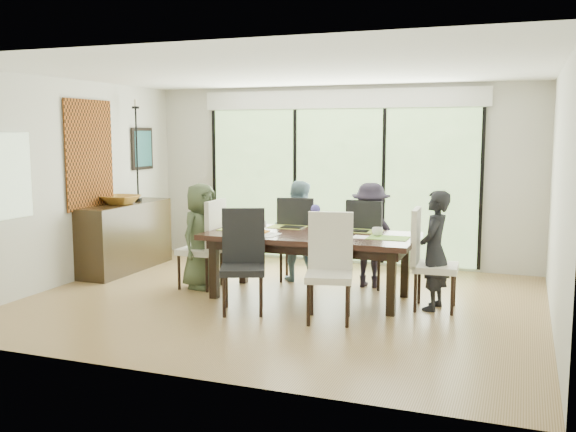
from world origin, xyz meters
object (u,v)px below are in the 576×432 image
(chair_left_end, at_px, (200,243))
(chair_near_left, at_px, (243,261))
(chair_right_end, at_px, (436,259))
(cup_b, at_px, (320,231))
(bowl, at_px, (121,200))
(chair_near_right, at_px, (329,268))
(cup_c, at_px, (377,232))
(person_far_right, at_px, (370,235))
(cup_a, at_px, (261,225))
(chair_far_right, at_px, (371,242))
(person_far_left, at_px, (298,231))
(sideboard, at_px, (126,237))
(vase, at_px, (315,228))
(person_right_end, at_px, (434,250))
(chair_far_left, at_px, (298,238))
(laptop, at_px, (243,230))
(table_top, at_px, (310,236))
(person_left_end, at_px, (201,236))

(chair_left_end, relative_size, chair_near_left, 1.00)
(chair_right_end, xyz_separation_m, cup_b, (-1.35, -0.10, 0.26))
(chair_left_end, height_order, bowl, chair_left_end)
(chair_near_right, distance_m, cup_c, 1.05)
(chair_right_end, xyz_separation_m, person_far_right, (-0.95, 0.83, 0.10))
(cup_a, height_order, cup_c, same)
(person_far_right, height_order, bowl, person_far_right)
(chair_far_right, height_order, bowl, chair_far_right)
(person_far_left, xyz_separation_m, sideboard, (-2.58, -0.25, -0.19))
(person_far_right, height_order, cup_a, person_far_right)
(bowl, bearing_deg, vase, -7.94)
(chair_far_right, distance_m, chair_near_right, 1.72)
(person_far_left, bearing_deg, person_right_end, 149.33)
(vase, distance_m, bowl, 3.11)
(person_right_end, distance_m, cup_b, 1.34)
(chair_far_left, height_order, chair_near_left, same)
(chair_far_right, height_order, laptop, chair_far_right)
(table_top, xyz_separation_m, person_left_end, (-1.48, 0.00, -0.08))
(cup_b, bearing_deg, cup_a, 163.61)
(person_far_left, distance_m, cup_a, 0.74)
(table_top, height_order, chair_right_end, chair_right_end)
(chair_near_right, xyz_separation_m, cup_c, (0.30, 0.97, 0.26))
(sideboard, height_order, bowl, bowl)
(cup_c, xyz_separation_m, sideboard, (-3.83, 0.48, -0.35))
(chair_near_left, distance_m, chair_near_right, 1.00)
(chair_near_right, xyz_separation_m, bowl, (-3.53, 1.35, 0.46))
(person_far_left, relative_size, sideboard, 0.78)
(sideboard, bearing_deg, person_far_right, 4.02)
(chair_right_end, height_order, cup_c, chair_right_end)
(chair_right_end, bearing_deg, vase, 85.25)
(chair_far_right, bearing_deg, chair_far_left, 9.73)
(person_right_end, height_order, sideboard, person_right_end)
(table_top, bearing_deg, person_right_end, 0.00)
(person_far_left, bearing_deg, bowl, 0.37)
(person_left_end, relative_size, person_far_right, 1.00)
(chair_near_left, xyz_separation_m, vase, (0.55, 0.92, 0.27))
(table_top, xyz_separation_m, person_right_end, (1.48, 0.00, -0.08))
(vase, xyz_separation_m, laptop, (-0.90, -0.15, -0.05))
(chair_far_left, height_order, cup_b, chair_far_left)
(person_right_end, xyz_separation_m, vase, (-1.43, 0.05, 0.17))
(chair_left_end, relative_size, sideboard, 0.67)
(chair_far_right, height_order, chair_near_right, same)
(chair_near_right, bearing_deg, chair_near_left, 166.77)
(chair_left_end, height_order, chair_near_right, same)
(chair_far_right, height_order, cup_b, chair_far_right)
(person_far_left, relative_size, laptop, 3.91)
(person_far_right, bearing_deg, chair_left_end, 20.68)
(cup_c, bearing_deg, person_right_end, -8.37)
(chair_near_right, height_order, sideboard, chair_near_right)
(person_left_end, bearing_deg, cup_c, -75.42)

